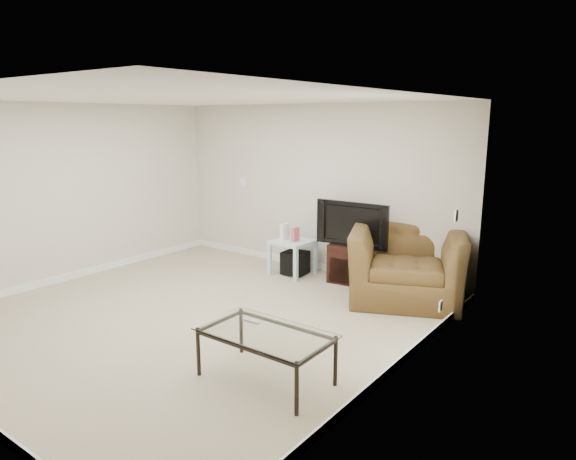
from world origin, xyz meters
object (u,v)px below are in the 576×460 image
Objects in this scene: tv_stand at (355,263)px; side_table at (293,257)px; television at (355,223)px; recliner at (407,253)px; subwoofer at (295,262)px; coffee_table at (266,356)px.

side_table is at bearing -172.95° from tv_stand.
television reaches higher than side_table.
television reaches higher than tv_stand.
side_table is at bearing 156.13° from recliner.
tv_stand is 2.00× the size of subwoofer.
subwoofer is at bearing -173.73° from tv_stand.
television is at bearing 104.59° from coffee_table.
tv_stand reaches higher than coffee_table.
coffee_table is (-0.12, -2.70, -0.38)m from recliner.
television is at bearing 143.04° from recliner.
subwoofer is 3.18m from coffee_table.
side_table is 3.18m from coffee_table.
television reaches higher than subwoofer.
coffee_table is at bearing -58.75° from subwoofer.
subwoofer is (0.03, 0.02, -0.08)m from side_table.
tv_stand is 1.23× the size of side_table.
side_table is (-0.92, -0.23, -0.02)m from tv_stand.
subwoofer is at bearing 32.49° from side_table.
recliner is (0.87, -0.23, 0.33)m from tv_stand.
side_table is at bearing 121.95° from coffee_table.
side_table is 0.46× the size of coffee_table.
coffee_table reaches higher than subwoofer.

